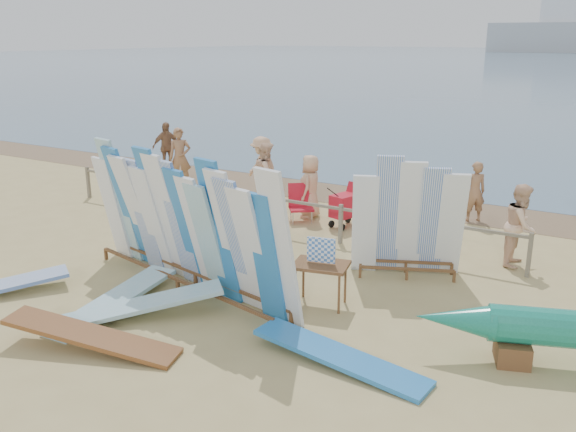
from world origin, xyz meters
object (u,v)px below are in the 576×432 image
Objects in this scene: flat_board_c at (93,349)px; beachgoer_1 at (180,158)px; flat_board_d at (339,364)px; beach_chair_left at (269,212)px; flat_board_b at (142,317)px; beachgoer_6 at (310,186)px; vendor_table at (321,283)px; beach_chair_right at (301,211)px; beachgoer_7 at (475,192)px; flat_board_a at (115,307)px; beachgoer_2 at (267,175)px; beachgoer_8 at (521,225)px; beachgoer_3 at (262,168)px; main_surfboard_rack at (184,228)px; side_surfboard_rack at (409,222)px; beachgoer_extra_1 at (166,147)px; stroller at (346,210)px.

beachgoer_1 is at bearing 16.91° from flat_board_c.
flat_board_d is 7.06m from beach_chair_left.
flat_board_b is 6.62m from beachgoer_6.
vendor_table reaches higher than beach_chair_right.
beach_chair_right is at bearing -11.54° from flat_board_c.
flat_board_c is 1.77× the size of beachgoer_7.
beach_chair_right is at bearing 84.74° from flat_board_a.
beach_chair_left is 5.15m from beachgoer_7.
beachgoer_7 is (5.23, 1.41, -0.11)m from beachgoer_2.
flat_board_b reaches higher than flat_board_d.
flat_board_b is at bearing -152.96° from vendor_table.
beachgoer_8 is 3.04m from beachgoer_7.
beachgoer_3 is at bearing 45.03° from flat_board_d.
main_surfboard_rack is 6.55m from beachgoer_3.
beachgoer_8 is (7.30, -1.79, -0.06)m from beachgoer_3.
main_surfboard_rack is 3.44× the size of beachgoer_7.
side_surfboard_rack is 1.59× the size of beachgoer_7.
beachgoer_3 is (-2.26, 6.14, -0.28)m from main_surfboard_rack.
beachgoer_1 reaches higher than beach_chair_right.
vendor_table is 0.73× the size of beachgoer_8.
beachgoer_2 is at bearing -114.28° from beachgoer_6.
beachgoer_1 is (-3.46, 0.53, 0.04)m from beachgoer_2.
beach_chair_left is (-1.05, 5.70, 0.25)m from flat_board_b.
main_surfboard_rack is 2.88× the size of beachgoer_1.
flat_board_c is 1.54× the size of beachgoer_2.
beachgoer_7 is (-1.55, 2.62, -0.08)m from beachgoer_8.
beach_chair_left is 5.99m from beachgoer_8.
beachgoer_1 reaches higher than beachgoer_7.
flat_board_b is at bearing 171.54° from beachgoer_2.
beachgoer_6 is (-0.22, 5.23, -0.37)m from main_surfboard_rack.
flat_board_d is at bearing -31.71° from beach_chair_left.
beachgoer_6 is 0.90× the size of beachgoer_3.
beachgoer_1 is at bearing 143.14° from main_surfboard_rack.
beachgoer_6 is at bearing 37.19° from flat_board_d.
beachgoer_extra_1 is (-7.32, 10.11, 0.85)m from flat_board_c.
flat_board_a is 8.76m from beachgoer_1.
beach_chair_right is at bearing -14.90° from beachgoer_6.
beachgoer_3 reaches higher than flat_board_d.
beachgoer_3 is (-2.52, 8.65, 0.90)m from flat_board_c.
flat_board_a is at bearing -67.83° from beach_chair_left.
beach_chair_right is at bearing -54.46° from beachgoer_1.
side_surfboard_rack is 1.39× the size of beachgoer_2.
beachgoer_2 is 1.55m from beachgoer_6.
flat_board_c is 8.40m from beachgoer_8.
flat_board_d is at bearing 49.71° from flat_board_b.
beachgoer_7 is (8.68, 0.87, -0.15)m from beachgoer_1.
beachgoer_3 reaches higher than stroller.
side_surfboard_rack is 0.90× the size of flat_board_c.
beach_chair_right is (-2.71, 4.19, -0.14)m from vendor_table.
beach_chair_right is 0.58× the size of beachgoer_6.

